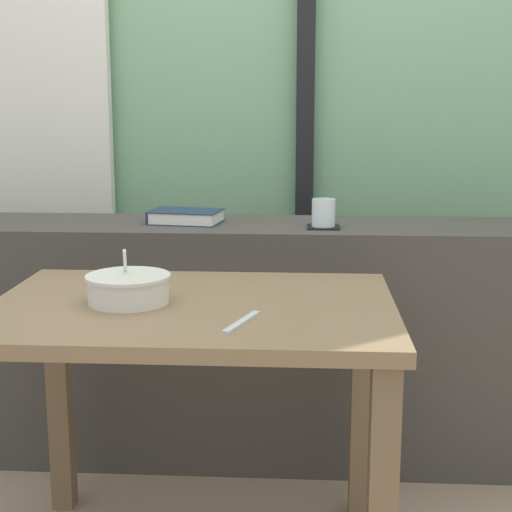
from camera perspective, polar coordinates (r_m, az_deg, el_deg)
outdoor_backdrop at (r=3.17m, az=-0.35°, el=15.45°), size 4.80×0.08×2.80m
curtain_left_panel at (r=3.23m, az=-15.62°, el=12.30°), size 0.56×0.06×2.50m
window_divider_post at (r=3.09m, az=3.66°, el=13.68°), size 0.07×0.05×2.60m
dark_console_ledge at (r=2.60m, az=-1.35°, el=-6.16°), size 2.80×0.39×0.78m
breakfast_table at (r=1.89m, az=-4.61°, el=-6.96°), size 0.96×0.68×0.70m
coaster_square at (r=2.43m, az=4.94°, el=2.12°), size 0.10×0.10×0.00m
juice_glass at (r=2.43m, az=4.95°, el=3.09°), size 0.07×0.07×0.09m
closed_book at (r=2.53m, az=-5.17°, el=2.89°), size 0.24×0.19×0.04m
soup_bowl at (r=1.87m, az=-9.30°, el=-2.38°), size 0.20×0.20×0.14m
fork_utensil at (r=1.69m, az=-1.05°, el=-4.83°), size 0.07×0.17×0.01m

